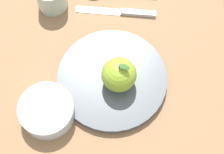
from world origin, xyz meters
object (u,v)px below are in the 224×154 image
side_bowl (47,110)px  apple (119,75)px  knife (123,12)px  dinner_plate (112,79)px

side_bowl → apple: bearing=42.2°
apple → knife: (-0.05, 0.19, -0.05)m
apple → side_bowl: apple is taller
apple → dinner_plate: bearing=162.7°
dinner_plate → apple: bearing=-17.3°
dinner_plate → apple: apple is taller
side_bowl → knife: side_bowl is taller
side_bowl → dinner_plate: bearing=47.8°
apple → knife: size_ratio=0.44×
dinner_plate → knife: dinner_plate is taller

